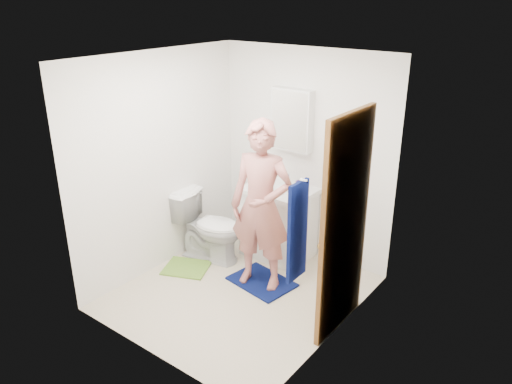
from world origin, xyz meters
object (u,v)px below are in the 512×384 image
toilet (210,226)px  man (261,206)px  soap_dispenser (257,176)px  toothbrush_cup (300,185)px  towel (297,232)px  medicine_cabinet (292,120)px  vanity_cabinet (279,224)px

toilet → man: bearing=-107.7°
soap_dispenser → toothbrush_cup: bearing=16.8°
man → toilet: bearing=158.0°
towel → toilet: bearing=152.0°
medicine_cabinet → toothbrush_cup: (0.20, -0.10, -0.70)m
soap_dispenser → toothbrush_cup: (0.50, 0.15, -0.04)m
medicine_cabinet → soap_dispenser: bearing=-140.5°
medicine_cabinet → man: size_ratio=0.39×
medicine_cabinet → man: 1.14m
medicine_cabinet → toilet: (-0.60, -0.76, -1.20)m
vanity_cabinet → soap_dispenser: bearing=-175.7°
vanity_cabinet → man: bearing=-70.9°
vanity_cabinet → toilet: 0.81m
toothbrush_cup → medicine_cabinet: bearing=154.4°
toilet → soap_dispenser: size_ratio=4.55×
soap_dispenser → man: size_ratio=0.10×
soap_dispenser → toothbrush_cup: 0.53m
towel → toilet: 2.18m
vanity_cabinet → toilet: toilet is taller
vanity_cabinet → soap_dispenser: size_ratio=4.51×
soap_dispenser → towel: bearing=-44.7°
medicine_cabinet → towel: (1.18, -1.71, -0.35)m
towel → man: (-0.95, 0.83, -0.34)m
towel → toothbrush_cup: size_ratio=6.81×
medicine_cabinet → soap_dispenser: 0.77m
towel → man: bearing=138.9°
soap_dispenser → vanity_cabinet: bearing=4.3°
medicine_cabinet → man: medicine_cabinet is taller
vanity_cabinet → towel: 2.08m
toilet → man: (0.82, -0.11, 0.51)m
towel → soap_dispenser: (-1.48, 1.46, -0.31)m
toothbrush_cup → man: (0.02, -0.78, 0.02)m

